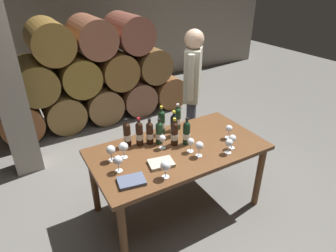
% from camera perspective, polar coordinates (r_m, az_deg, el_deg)
% --- Properties ---
extents(ground_plane, '(14.00, 14.00, 0.00)m').
position_cam_1_polar(ground_plane, '(3.30, 1.81, -15.53)').
color(ground_plane, '#66635E').
extents(cellar_back_wall, '(10.00, 0.24, 2.80)m').
position_cam_1_polar(cellar_back_wall, '(6.40, -19.37, 18.86)').
color(cellar_back_wall, gray).
rests_on(cellar_back_wall, ground_plane).
extents(barrel_stack, '(3.12, 0.90, 1.69)m').
position_cam_1_polar(barrel_stack, '(5.02, -14.09, 9.70)').
color(barrel_stack, brown).
rests_on(barrel_stack, ground_plane).
extents(stone_pillar, '(0.32, 0.32, 2.60)m').
position_cam_1_polar(stone_pillar, '(3.74, -29.68, 9.35)').
color(stone_pillar, gray).
rests_on(stone_pillar, ground_plane).
extents(dining_table, '(1.70, 0.90, 0.76)m').
position_cam_1_polar(dining_table, '(2.88, 2.01, -5.87)').
color(dining_table, brown).
rests_on(dining_table, ground_plane).
extents(wine_bottle_0, '(0.07, 0.07, 0.29)m').
position_cam_1_polar(wine_bottle_0, '(2.83, 3.69, -1.36)').
color(wine_bottle_0, black).
rests_on(wine_bottle_0, dining_table).
extents(wine_bottle_1, '(0.07, 0.07, 0.29)m').
position_cam_1_polar(wine_bottle_1, '(2.82, 1.36, -1.44)').
color(wine_bottle_1, black).
rests_on(wine_bottle_1, dining_table).
extents(wine_bottle_2, '(0.07, 0.07, 0.32)m').
position_cam_1_polar(wine_bottle_2, '(3.01, -1.29, 0.80)').
color(wine_bottle_2, '#19381E').
rests_on(wine_bottle_2, dining_table).
extents(wine_bottle_3, '(0.07, 0.07, 0.30)m').
position_cam_1_polar(wine_bottle_3, '(3.11, 1.89, 1.56)').
color(wine_bottle_3, '#19381E').
rests_on(wine_bottle_3, dining_table).
extents(wine_bottle_4, '(0.07, 0.07, 0.27)m').
position_cam_1_polar(wine_bottle_4, '(2.85, -3.63, -1.32)').
color(wine_bottle_4, black).
rests_on(wine_bottle_4, dining_table).
extents(wine_bottle_5, '(0.07, 0.07, 0.29)m').
position_cam_1_polar(wine_bottle_5, '(2.83, -8.08, -1.60)').
color(wine_bottle_5, black).
rests_on(wine_bottle_5, dining_table).
extents(wine_bottle_6, '(0.07, 0.07, 0.29)m').
position_cam_1_polar(wine_bottle_6, '(2.97, 1.17, 0.18)').
color(wine_bottle_6, black).
rests_on(wine_bottle_6, dining_table).
extents(wine_bottle_7, '(0.07, 0.07, 0.27)m').
position_cam_1_polar(wine_bottle_7, '(2.85, -1.74, -1.33)').
color(wine_bottle_7, '#19381E').
rests_on(wine_bottle_7, dining_table).
extents(wine_bottle_8, '(0.07, 0.07, 0.30)m').
position_cam_1_polar(wine_bottle_8, '(2.83, -5.68, -1.45)').
color(wine_bottle_8, black).
rests_on(wine_bottle_8, dining_table).
extents(wine_glass_0, '(0.07, 0.07, 0.15)m').
position_cam_1_polar(wine_glass_0, '(2.84, 12.62, -2.51)').
color(wine_glass_0, white).
rests_on(wine_glass_0, dining_table).
extents(wine_glass_1, '(0.09, 0.09, 0.16)m').
position_cam_1_polar(wine_glass_1, '(2.66, -8.81, -4.16)').
color(wine_glass_1, white).
rests_on(wine_glass_1, dining_table).
extents(wine_glass_2, '(0.08, 0.08, 0.15)m').
position_cam_1_polar(wine_glass_2, '(2.49, -9.86, -6.76)').
color(wine_glass_2, white).
rests_on(wine_glass_2, dining_table).
extents(wine_glass_3, '(0.08, 0.08, 0.16)m').
position_cam_1_polar(wine_glass_3, '(2.64, -11.26, -4.72)').
color(wine_glass_3, white).
rests_on(wine_glass_3, dining_table).
extents(wine_glass_4, '(0.07, 0.07, 0.15)m').
position_cam_1_polar(wine_glass_4, '(3.01, 11.95, -0.59)').
color(wine_glass_4, white).
rests_on(wine_glass_4, dining_table).
extents(wine_glass_5, '(0.09, 0.09, 0.16)m').
position_cam_1_polar(wine_glass_5, '(2.39, -0.51, -7.95)').
color(wine_glass_5, white).
rests_on(wine_glass_5, dining_table).
extents(wine_glass_6, '(0.07, 0.07, 0.14)m').
position_cam_1_polar(wine_glass_6, '(2.77, -1.12, -2.61)').
color(wine_glass_6, white).
rests_on(wine_glass_6, dining_table).
extents(wine_glass_7, '(0.07, 0.07, 0.15)m').
position_cam_1_polar(wine_glass_7, '(2.76, 11.95, -3.39)').
color(wine_glass_7, white).
rests_on(wine_glass_7, dining_table).
extents(wine_glass_8, '(0.07, 0.07, 0.14)m').
position_cam_1_polar(wine_glass_8, '(2.73, 4.51, -3.23)').
color(wine_glass_8, white).
rests_on(wine_glass_8, dining_table).
extents(wine_glass_9, '(0.08, 0.08, 0.15)m').
position_cam_1_polar(wine_glass_9, '(2.67, 6.22, -3.97)').
color(wine_glass_9, white).
rests_on(wine_glass_9, dining_table).
extents(tasting_notebook, '(0.24, 0.20, 0.03)m').
position_cam_1_polar(tasting_notebook, '(2.59, -1.37, -7.36)').
color(tasting_notebook, '#B2A893').
rests_on(tasting_notebook, dining_table).
extents(leather_ledger, '(0.24, 0.20, 0.03)m').
position_cam_1_polar(leather_ledger, '(2.41, -7.24, -10.75)').
color(leather_ledger, '#4C5670').
rests_on(leather_ledger, dining_table).
extents(sommelier_presenting, '(0.35, 0.39, 1.72)m').
position_cam_1_polar(sommelier_presenting, '(3.60, 4.83, 8.01)').
color(sommelier_presenting, '#383842').
rests_on(sommelier_presenting, ground_plane).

